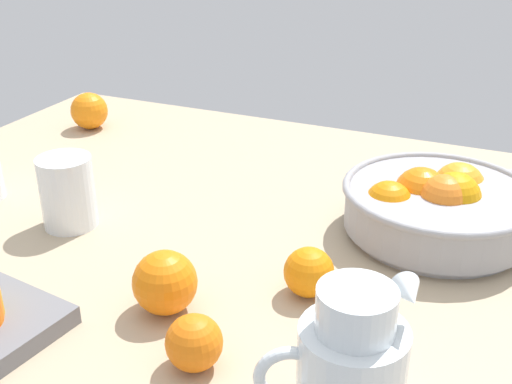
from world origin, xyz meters
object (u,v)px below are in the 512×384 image
juice_pitcher (350,380)px  loose_orange_3 (165,282)px  juice_glass (68,195)px  loose_orange_0 (309,272)px  loose_orange_1 (194,343)px  fruit_bowl (437,205)px  loose_orange_2 (89,111)px

juice_pitcher → loose_orange_3: 28.37cm
juice_glass → loose_orange_0: juice_glass is taller
loose_orange_1 → loose_orange_3: (-8.34, 7.82, 0.86)cm
juice_glass → loose_orange_0: (40.66, -3.06, -1.83)cm
loose_orange_1 → fruit_bowl: bearing=65.4°
juice_glass → loose_orange_1: juice_glass is taller
juice_pitcher → juice_glass: size_ratio=1.52×
loose_orange_0 → loose_orange_3: loose_orange_3 is taller
fruit_bowl → loose_orange_3: 43.45cm
loose_orange_2 → juice_glass: bearing=-56.9°
fruit_bowl → loose_orange_2: size_ratio=3.61×
fruit_bowl → juice_glass: juice_glass is taller
loose_orange_0 → loose_orange_1: 19.57cm
juice_pitcher → loose_orange_0: (-11.24, 20.73, -3.10)cm
loose_orange_3 → juice_pitcher: bearing=-21.1°
juice_glass → loose_orange_3: bearing=-28.0°
fruit_bowl → juice_glass: bearing=-159.1°
juice_glass → loose_orange_3: 28.93cm
fruit_bowl → loose_orange_3: (-27.36, -33.74, -0.71)cm
loose_orange_1 → loose_orange_2: (-58.76, 59.66, 0.80)cm
juice_pitcher → loose_orange_1: juice_pitcher is taller
fruit_bowl → loose_orange_0: bearing=-117.8°
fruit_bowl → loose_orange_3: bearing=-129.0°
loose_orange_0 → loose_orange_1: size_ratio=1.03×
loose_orange_3 → fruit_bowl: bearing=51.0°
fruit_bowl → loose_orange_3: size_ratio=3.56×
loose_orange_1 → loose_orange_0: bearing=69.7°
juice_glass → loose_orange_3: juice_glass is taller
loose_orange_0 → loose_orange_2: size_ratio=0.83×
loose_orange_1 → loose_orange_2: loose_orange_2 is taller
fruit_bowl → juice_glass: (-52.87, -20.15, 0.36)cm
loose_orange_0 → fruit_bowl: bearing=62.2°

